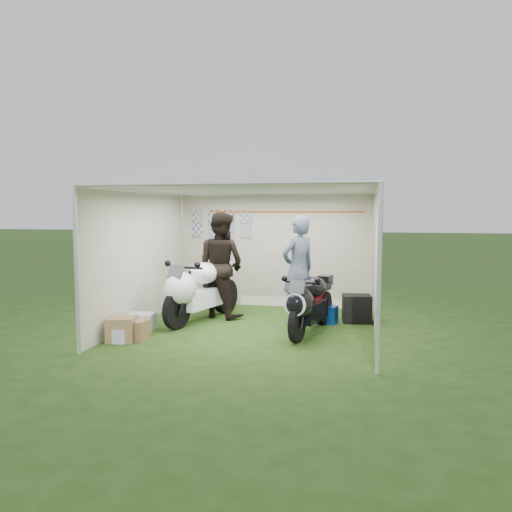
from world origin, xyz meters
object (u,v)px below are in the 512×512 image
object	(u,v)px
person_blue_jacket	(298,269)
equipment_box	(357,309)
paddock_stand	(325,314)
crate_2	(119,335)
crate_3	(133,330)
canopy_tent	(253,174)
motorcycle_white	(199,288)
person_dark_jacket	(221,265)
crate_0	(141,322)
crate_1	(122,329)
motorcycle_black	(309,302)

from	to	relation	value
person_blue_jacket	equipment_box	bearing A→B (deg)	146.40
paddock_stand	crate_2	distance (m)	3.52
person_blue_jacket	crate_3	world-z (taller)	person_blue_jacket
canopy_tent	motorcycle_white	xyz separation A→B (m)	(-1.03, 0.23, -1.97)
person_dark_jacket	crate_0	bearing A→B (deg)	76.53
person_blue_jacket	canopy_tent	bearing A→B (deg)	-9.42
motorcycle_white	person_dark_jacket	xyz separation A→B (m)	(0.26, 0.49, 0.37)
crate_0	crate_1	distance (m)	0.67
canopy_tent	paddock_stand	size ratio (longest dim) A/B	13.71
person_blue_jacket	crate_0	size ratio (longest dim) A/B	4.41
person_blue_jacket	crate_2	size ratio (longest dim) A/B	6.45
person_dark_jacket	crate_1	xyz separation A→B (m)	(-0.98, -1.99, -0.79)
person_dark_jacket	crate_2	bearing A→B (deg)	87.87
motorcycle_black	motorcycle_white	bearing A→B (deg)	178.90
person_blue_jacket	crate_0	bearing A→B (deg)	-22.29
person_blue_jacket	crate_2	distance (m)	3.21
paddock_stand	crate_0	bearing A→B (deg)	-157.44
canopy_tent	equipment_box	bearing A→B (deg)	24.96
paddock_stand	person_dark_jacket	distance (m)	2.10
person_dark_jacket	crate_3	distance (m)	2.22
equipment_box	crate_2	bearing A→B (deg)	-147.92
person_blue_jacket	motorcycle_white	bearing A→B (deg)	-37.30
crate_0	crate_2	world-z (taller)	crate_0
equipment_box	paddock_stand	bearing A→B (deg)	-160.59
motorcycle_white	crate_0	world-z (taller)	motorcycle_white
person_blue_jacket	crate_1	bearing A→B (deg)	-10.86
motorcycle_white	crate_3	world-z (taller)	motorcycle_white
motorcycle_black	paddock_stand	bearing A→B (deg)	90.00
canopy_tent	person_dark_jacket	xyz separation A→B (m)	(-0.77, 0.72, -1.60)
equipment_box	crate_1	distance (m)	4.02
paddock_stand	person_dark_jacket	xyz separation A→B (m)	(-1.93, 0.12, 0.82)
motorcycle_white	paddock_stand	world-z (taller)	motorcycle_white
canopy_tent	equipment_box	xyz separation A→B (m)	(1.70, 0.79, -2.33)
motorcycle_white	person_blue_jacket	xyz separation A→B (m)	(1.72, 0.31, 0.34)
equipment_box	crate_3	world-z (taller)	equipment_box
canopy_tent	paddock_stand	bearing A→B (deg)	27.39
motorcycle_black	person_blue_jacket	world-z (taller)	person_blue_jacket
motorcycle_white	person_dark_jacket	size ratio (longest dim) A/B	1.10
canopy_tent	crate_0	xyz separation A→B (m)	(-1.75, -0.61, -2.43)
paddock_stand	equipment_box	world-z (taller)	equipment_box
paddock_stand	crate_1	bearing A→B (deg)	-147.20
equipment_box	person_blue_jacket	bearing A→B (deg)	-166.08
canopy_tent	crate_0	size ratio (longest dim) A/B	13.20
crate_0	crate_1	size ratio (longest dim) A/B	1.06
motorcycle_white	motorcycle_black	size ratio (longest dim) A/B	1.14
equipment_box	canopy_tent	bearing A→B (deg)	-155.04
crate_1	crate_3	size ratio (longest dim) A/B	0.90
person_blue_jacket	crate_1	xyz separation A→B (m)	(-2.44, -1.82, -0.76)
crate_3	person_dark_jacket	bearing A→B (deg)	65.58
crate_0	crate_2	xyz separation A→B (m)	(0.00, -0.76, -0.04)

